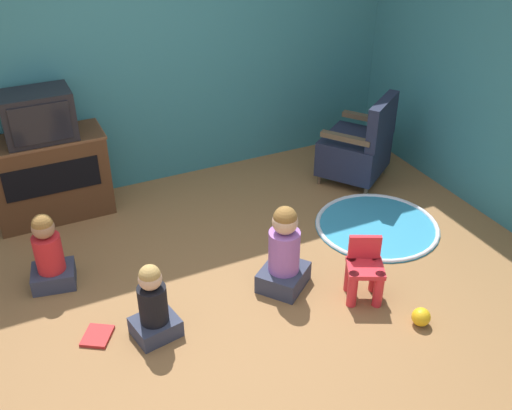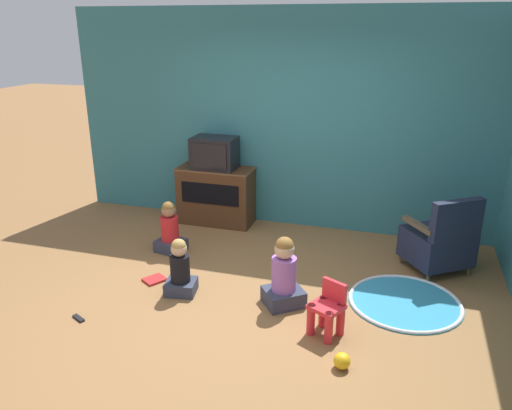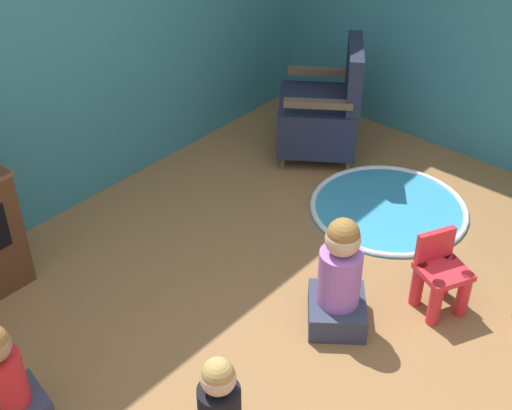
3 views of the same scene
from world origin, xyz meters
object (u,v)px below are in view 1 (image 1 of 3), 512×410
at_px(child_watching_left, 49,255).
at_px(child_watching_right, 284,253).
at_px(television, 38,116).
at_px(toy_ball, 421,317).
at_px(tv_cabinet, 50,176).
at_px(black_armchair, 358,148).
at_px(yellow_kid_chair, 364,273).
at_px(child_watching_center, 153,306).
at_px(book, 97,336).

xyz_separation_m(child_watching_left, child_watching_right, (1.57, -0.77, 0.03)).
height_order(television, toy_ball, television).
bearing_deg(child_watching_right, tv_cabinet, 89.81).
distance_m(black_armchair, yellow_kid_chair, 1.81).
distance_m(tv_cabinet, toy_ball, 3.31).
height_order(child_watching_left, child_watching_right, child_watching_right).
distance_m(child_watching_left, child_watching_center, 1.02).
xyz_separation_m(television, yellow_kid_chair, (1.85, -2.13, -0.76)).
distance_m(child_watching_center, book, 0.47).
xyz_separation_m(black_armchair, toy_ball, (-0.76, -1.96, -0.28)).
bearing_deg(tv_cabinet, child_watching_right, -52.35).
bearing_deg(toy_ball, book, 157.80).
height_order(tv_cabinet, child_watching_left, tv_cabinet).
xyz_separation_m(child_watching_center, child_watching_right, (1.03, 0.09, 0.05)).
distance_m(television, child_watching_center, 2.02).
xyz_separation_m(tv_cabinet, yellow_kid_chair, (1.85, -2.15, -0.18)).
xyz_separation_m(television, child_watching_right, (1.38, -1.77, -0.67)).
relative_size(television, toy_ball, 4.26).
bearing_deg(black_armchair, child_watching_left, -28.12).
height_order(black_armchair, yellow_kid_chair, black_armchair).
bearing_deg(book, television, 31.53).
bearing_deg(black_armchair, toy_ball, 33.16).
relative_size(tv_cabinet, television, 1.76).
distance_m(child_watching_left, book, 0.78).
xyz_separation_m(tv_cabinet, toy_ball, (2.05, -2.58, -0.33)).
height_order(tv_cabinet, child_watching_right, tv_cabinet).
bearing_deg(tv_cabinet, television, -90.00).
relative_size(black_armchair, book, 3.19).
xyz_separation_m(child_watching_center, book, (-0.37, 0.14, -0.24)).
height_order(child_watching_right, toy_ball, child_watching_right).
bearing_deg(child_watching_right, black_armchair, 1.36).
distance_m(television, book, 1.96).
height_order(child_watching_center, toy_ball, child_watching_center).
xyz_separation_m(child_watching_left, toy_ball, (2.24, -1.57, -0.20)).
height_order(yellow_kid_chair, book, yellow_kid_chair).
bearing_deg(yellow_kid_chair, book, -165.97).
bearing_deg(child_watching_right, television, 90.08).
relative_size(child_watching_left, book, 2.25).
relative_size(television, black_armchair, 0.65).
bearing_deg(television, black_armchair, -12.06).
distance_m(yellow_kid_chair, book, 1.94).
bearing_deg(child_watching_left, black_armchair, 18.28).
bearing_deg(television, child_watching_left, -100.86).
height_order(yellow_kid_chair, child_watching_right, child_watching_right).
distance_m(child_watching_left, child_watching_right, 1.75).
height_order(yellow_kid_chair, child_watching_left, child_watching_left).
xyz_separation_m(black_armchair, book, (-2.84, -1.11, -0.33)).
bearing_deg(black_armchair, tv_cabinet, -47.99).
distance_m(black_armchair, toy_ball, 2.12).
bearing_deg(child_watching_center, tv_cabinet, 89.93).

